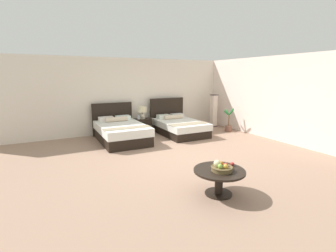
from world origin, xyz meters
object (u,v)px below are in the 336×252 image
(bed_near_window, at_px, (121,131))
(floor_lamp_corner, at_px, (214,111))
(vase, at_px, (139,117))
(loose_apple, at_px, (232,164))
(coffee_table, at_px, (219,176))
(potted_palm, at_px, (228,124))
(fruit_bowl, at_px, (221,167))
(nightstand, at_px, (143,126))
(table_lamp, at_px, (142,111))
(bed_near_corner, at_px, (179,126))

(bed_near_window, xyz_separation_m, floor_lamp_corner, (3.98, 0.53, 0.33))
(vase, bearing_deg, loose_apple, -90.72)
(coffee_table, height_order, potted_palm, potted_palm)
(floor_lamp_corner, bearing_deg, loose_apple, -124.22)
(fruit_bowl, bearing_deg, potted_palm, 47.83)
(nightstand, xyz_separation_m, potted_palm, (2.92, -1.10, 0.00))
(floor_lamp_corner, bearing_deg, nightstand, 177.87)
(table_lamp, xyz_separation_m, loose_apple, (-0.23, -4.86, -0.32))
(vase, height_order, potted_palm, potted_palm)
(bed_near_window, xyz_separation_m, vase, (0.82, 0.60, 0.30))
(table_lamp, relative_size, coffee_table, 0.48)
(nightstand, relative_size, coffee_table, 0.64)
(table_lamp, height_order, coffee_table, table_lamp)
(nightstand, relative_size, fruit_bowl, 1.52)
(nightstand, xyz_separation_m, fruit_bowl, (-0.55, -4.93, 0.24))
(bed_near_window, relative_size, fruit_bowl, 5.87)
(loose_apple, bearing_deg, bed_near_corner, 72.63)
(coffee_table, bearing_deg, fruit_bowl, -94.08)
(vase, bearing_deg, nightstand, 13.46)
(nightstand, distance_m, floor_lamp_corner, 3.01)
(bed_near_corner, height_order, nightstand, bed_near_corner)
(loose_apple, relative_size, potted_palm, 0.08)
(bed_near_window, relative_size, nightstand, 3.85)
(table_lamp, distance_m, fruit_bowl, 4.99)
(fruit_bowl, height_order, floor_lamp_corner, floor_lamp_corner)
(coffee_table, relative_size, loose_apple, 12.70)
(table_lamp, bearing_deg, potted_palm, -21.01)
(coffee_table, height_order, floor_lamp_corner, floor_lamp_corner)
(nightstand, distance_m, vase, 0.38)
(bed_near_corner, xyz_separation_m, floor_lamp_corner, (1.90, 0.51, 0.36))
(vase, xyz_separation_m, loose_apple, (-0.06, -4.80, -0.12))
(floor_lamp_corner, height_order, potted_palm, floor_lamp_corner)
(table_lamp, xyz_separation_m, vase, (-0.17, -0.06, -0.20))
(fruit_bowl, relative_size, potted_palm, 0.42)
(bed_near_window, xyz_separation_m, nightstand, (0.99, 0.64, -0.04))
(bed_near_window, xyz_separation_m, coffee_table, (0.44, -4.24, 0.02))
(bed_near_corner, height_order, coffee_table, bed_near_corner)
(bed_near_corner, relative_size, vase, 14.91)
(potted_palm, bearing_deg, bed_near_window, 173.24)
(loose_apple, height_order, floor_lamp_corner, floor_lamp_corner)
(nightstand, relative_size, table_lamp, 1.32)
(fruit_bowl, bearing_deg, loose_apple, 16.57)
(bed_near_window, bearing_deg, coffee_table, -84.03)
(table_lamp, xyz_separation_m, coffee_table, (-0.55, -4.90, -0.47))
(coffee_table, distance_m, loose_apple, 0.36)
(bed_near_corner, relative_size, coffee_table, 2.37)
(table_lamp, relative_size, loose_apple, 6.15)
(loose_apple, bearing_deg, vase, 89.28)
(vase, distance_m, coffee_table, 4.86)
(fruit_bowl, relative_size, floor_lamp_corner, 0.29)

